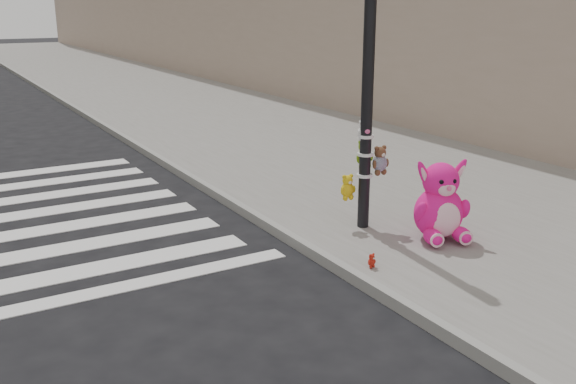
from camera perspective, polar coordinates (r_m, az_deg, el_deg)
ground at (r=6.56m, az=-2.48°, el=-12.61°), size 120.00×120.00×0.00m
sidewalk_near at (r=17.20m, az=-3.32°, el=6.00°), size 7.00×80.00×0.14m
curb_edge at (r=15.97m, az=-14.45°, el=4.69°), size 0.12×80.00×0.15m
signal_pole at (r=8.80m, az=7.06°, el=7.12°), size 0.69×0.50×4.00m
pink_bunny at (r=8.76m, az=13.37°, el=-1.25°), size 0.89×0.97×1.10m
red_teddy at (r=7.77m, az=7.44°, el=-6.07°), size 0.13×0.10×0.18m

